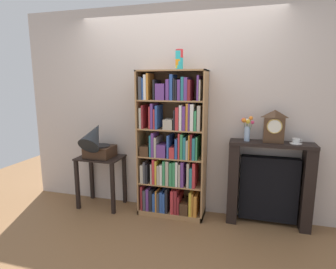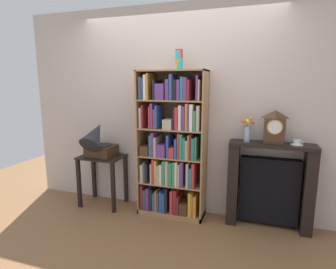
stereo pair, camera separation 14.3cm
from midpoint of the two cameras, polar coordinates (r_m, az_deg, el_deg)
The scene contains 10 objects.
ground_plane at distance 3.66m, azimuth 1.62°, elevation -16.59°, with size 7.46×6.40×0.02m, color brown.
wall_back at distance 3.52m, azimuth 4.45°, elevation 4.79°, with size 4.46×0.08×2.61m, color beige.
bookshelf at distance 3.41m, azimuth 2.00°, elevation -3.43°, with size 0.83×0.34×1.81m.
cup_stack at distance 3.30m, azimuth 3.60°, elevation 15.26°, with size 0.09×0.09×0.23m.
side_table_left at distance 3.86m, azimuth -12.43°, elevation -6.98°, with size 0.58×0.42×0.69m.
gramophone at distance 3.69m, azimuth -13.34°, elevation -1.31°, with size 0.35×0.52×0.54m.
fireplace_mantel at distance 3.46m, azimuth 21.41°, elevation -9.90°, with size 0.93×0.26×1.00m.
mantel_clock at distance 3.26m, azimuth 22.41°, elevation 1.45°, with size 0.22×0.12×0.37m.
flower_vase at distance 3.27m, azimuth 17.29°, elevation 1.30°, with size 0.15×0.13×0.29m.
teacup_with_saucer at distance 3.32m, azimuth 26.32°, elevation -1.51°, with size 0.13×0.13×0.06m.
Camera 2 is at (1.00, -3.10, 1.67)m, focal length 29.37 mm.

